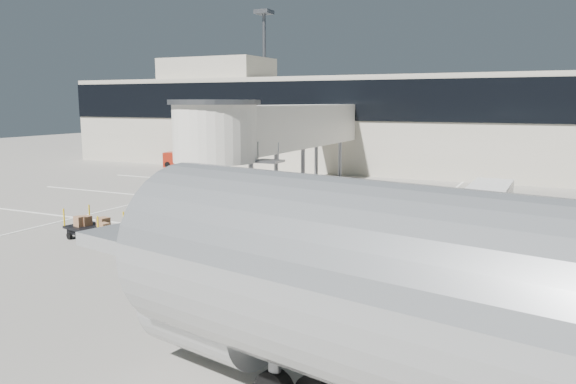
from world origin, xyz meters
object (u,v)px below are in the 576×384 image
Objects in this scene: box_cart_far at (95,230)px; box_cart_near at (254,238)px; baggage_tug at (392,209)px; ground_worker at (171,236)px; belt_loader at (183,160)px; suitcase_cart at (369,222)px; minivan at (490,197)px.

box_cart_near is at bearing 23.27° from box_cart_far.
baggage_tug is at bearing 59.83° from box_cart_near.
box_cart_near is 2.35× the size of ground_worker.
belt_loader reaches higher than ground_worker.
box_cart_near is at bearing -109.37° from suitcase_cart.
box_cart_far is at bearing 160.45° from ground_worker.
box_cart_far is 2.00× the size of ground_worker.
baggage_tug reaches higher than ground_worker.
box_cart_far is (-10.20, -6.46, -0.03)m from suitcase_cart.
minivan is (14.76, 12.49, 0.58)m from box_cart_far.
suitcase_cart is at bearing 52.20° from box_cart_near.
box_cart_near is at bearing -115.90° from baggage_tug.
box_cart_far is (-10.51, -9.24, -0.15)m from baggage_tug.
box_cart_near is 1.05× the size of belt_loader.
box_cart_near is at bearing -123.50° from minivan.
suitcase_cart is 2.15× the size of ground_worker.
box_cart_far is 19.35m from minivan.
suitcase_cart is 0.91× the size of box_cart_near.
minivan is at bearing 34.45° from baggage_tug.
ground_worker is at bearing -146.67° from box_cart_near.
baggage_tug is 0.71× the size of belt_loader.
minivan is (4.56, 6.03, 0.56)m from suitcase_cart.
ground_worker is 16.72m from minivan.
belt_loader is (-27.77, 11.67, -0.40)m from minivan.
ground_worker is at bearing 3.06° from box_cart_far.
baggage_tug is at bearing -45.88° from belt_loader.
box_cart_near reaches higher than box_cart_far.
suitcase_cart is at bearing -50.83° from belt_loader.
belt_loader is at bearing 124.12° from box_cart_near.
minivan reaches higher than baggage_tug.
suitcase_cart is at bearing 45.57° from box_cart_far.
ground_worker is (-2.46, -2.10, 0.25)m from box_cart_near.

